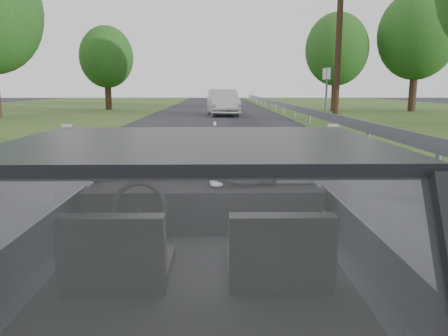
{
  "coord_description": "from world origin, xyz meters",
  "views": [
    {
      "loc": [
        0.09,
        -2.34,
        1.67
      ],
      "look_at": [
        0.14,
        0.55,
        1.14
      ],
      "focal_mm": 35.0,
      "sensor_mm": 36.0,
      "label": 1
    }
  ],
  "objects_px": {
    "subject_car": "(201,257)",
    "utility_pole": "(339,29)",
    "cat": "(247,173)",
    "other_car": "(223,102)",
    "highway_sign": "(326,94)"
  },
  "relations": [
    {
      "from": "subject_car",
      "to": "utility_pole",
      "type": "height_order",
      "value": "utility_pole"
    },
    {
      "from": "subject_car",
      "to": "cat",
      "type": "relative_size",
      "value": 7.03
    },
    {
      "from": "subject_car",
      "to": "cat",
      "type": "distance_m",
      "value": 0.79
    },
    {
      "from": "cat",
      "to": "other_car",
      "type": "bearing_deg",
      "value": 82.06
    },
    {
      "from": "subject_car",
      "to": "cat",
      "type": "bearing_deg",
      "value": 64.08
    },
    {
      "from": "other_car",
      "to": "highway_sign",
      "type": "xyz_separation_m",
      "value": [
        5.3,
        -4.02,
        0.57
      ]
    },
    {
      "from": "cat",
      "to": "utility_pole",
      "type": "height_order",
      "value": "utility_pole"
    },
    {
      "from": "other_car",
      "to": "highway_sign",
      "type": "distance_m",
      "value": 6.68
    },
    {
      "from": "highway_sign",
      "to": "utility_pole",
      "type": "distance_m",
      "value": 3.46
    },
    {
      "from": "highway_sign",
      "to": "utility_pole",
      "type": "height_order",
      "value": "utility_pole"
    },
    {
      "from": "cat",
      "to": "other_car",
      "type": "distance_m",
      "value": 23.83
    },
    {
      "from": "subject_car",
      "to": "utility_pole",
      "type": "bearing_deg",
      "value": 72.76
    },
    {
      "from": "highway_sign",
      "to": "subject_car",
      "type": "bearing_deg",
      "value": -114.78
    },
    {
      "from": "cat",
      "to": "highway_sign",
      "type": "relative_size",
      "value": 0.21
    },
    {
      "from": "other_car",
      "to": "utility_pole",
      "type": "distance_m",
      "value": 8.61
    }
  ]
}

